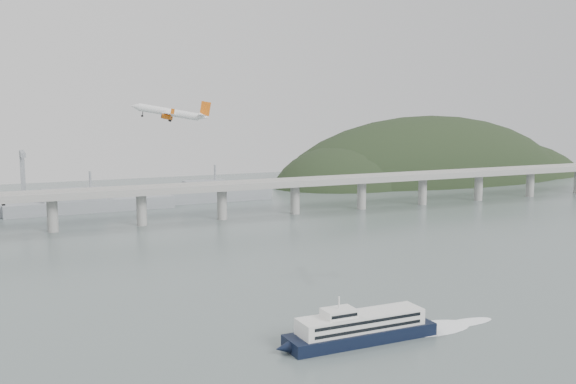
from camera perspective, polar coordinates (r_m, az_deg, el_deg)
name	(u,v)px	position (r m, az deg, el deg)	size (l,w,h in m)	color
ground	(354,316)	(235.14, 5.58, -10.37)	(900.00, 900.00, 0.00)	#566463
bridge	(189,193)	(412.73, -8.41, -0.10)	(800.00, 22.00, 23.90)	#959592
headland	(440,198)	(664.92, 12.78, -0.51)	(365.00, 155.00, 156.00)	black
ferry	(361,328)	(210.57, 6.19, -11.38)	(79.80, 14.48, 15.06)	black
airliner	(171,113)	(286.49, -9.88, 6.63)	(32.30, 30.04, 8.86)	white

